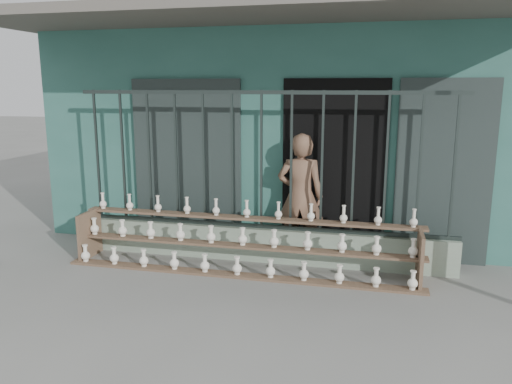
# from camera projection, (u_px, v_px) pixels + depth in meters

# --- Properties ---
(ground) EXTENTS (60.00, 60.00, 0.00)m
(ground) POSITION_uv_depth(u_px,v_px,m) (235.00, 299.00, 5.48)
(ground) COLOR slate
(workshop_building) EXTENTS (7.40, 6.60, 3.21)m
(workshop_building) POSITION_uv_depth(u_px,v_px,m) (296.00, 124.00, 9.18)
(workshop_building) COLOR #2E6156
(workshop_building) RESTS_ON ground
(parapet_wall) EXTENTS (5.00, 0.20, 0.45)m
(parapet_wall) POSITION_uv_depth(u_px,v_px,m) (261.00, 244.00, 6.67)
(parapet_wall) COLOR gray
(parapet_wall) RESTS_ON ground
(security_fence) EXTENTS (5.00, 0.04, 1.80)m
(security_fence) POSITION_uv_depth(u_px,v_px,m) (261.00, 161.00, 6.44)
(security_fence) COLOR #283330
(security_fence) RESTS_ON parapet_wall
(shelf_rack) EXTENTS (4.50, 0.68, 0.85)m
(shelf_rack) POSITION_uv_depth(u_px,v_px,m) (242.00, 243.00, 6.29)
(shelf_rack) COLOR brown
(shelf_rack) RESTS_ON ground
(elderly_woman) EXTENTS (0.64, 0.44, 1.70)m
(elderly_woman) POSITION_uv_depth(u_px,v_px,m) (300.00, 196.00, 6.68)
(elderly_woman) COLOR brown
(elderly_woman) RESTS_ON ground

